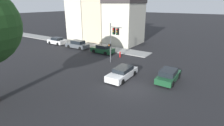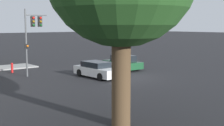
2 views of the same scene
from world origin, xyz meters
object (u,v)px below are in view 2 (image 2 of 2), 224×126
(crossing_car_1, at_px, (98,70))
(fire_hydrant, at_px, (12,67))
(traffic_signal, at_px, (33,30))
(crossing_car_0, at_px, (123,63))

(crossing_car_1, distance_m, fire_hydrant, 8.37)
(traffic_signal, xyz_separation_m, fire_hydrant, (3.03, 0.70, -3.48))
(traffic_signal, distance_m, crossing_car_0, 9.34)
(crossing_car_0, relative_size, crossing_car_1, 0.90)
(traffic_signal, relative_size, crossing_car_0, 1.36)
(traffic_signal, distance_m, fire_hydrant, 4.66)
(traffic_signal, relative_size, fire_hydrant, 6.21)
(crossing_car_0, relative_size, fire_hydrant, 4.56)
(traffic_signal, relative_size, crossing_car_1, 1.23)
(crossing_car_0, height_order, fire_hydrant, crossing_car_0)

